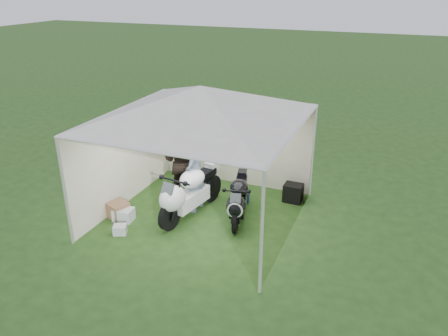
{
  "coord_description": "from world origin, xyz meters",
  "views": [
    {
      "loc": [
        3.73,
        -7.83,
        4.95
      ],
      "look_at": [
        0.37,
        0.35,
        1.12
      ],
      "focal_mm": 35.0,
      "sensor_mm": 36.0,
      "label": 1
    }
  ],
  "objects": [
    {
      "name": "paddock_stand",
      "position": [
        0.57,
        1.01,
        0.13
      ],
      "size": [
        0.39,
        0.3,
        0.26
      ],
      "primitive_type": "cube",
      "rotation": [
        0.0,
        0.0,
        0.25
      ],
      "color": "#212EBA",
      "rests_on": "ground"
    },
    {
      "name": "ground",
      "position": [
        0.0,
        0.0,
        0.0
      ],
      "size": [
        80.0,
        80.0,
        0.0
      ],
      "primitive_type": "plane",
      "color": "#224017",
      "rests_on": "ground"
    },
    {
      "name": "canopy_tent",
      "position": [
        -0.0,
        0.03,
        2.58
      ],
      "size": [
        5.66,
        5.66,
        3.0
      ],
      "color": "silver",
      "rests_on": "ground"
    },
    {
      "name": "crate_1",
      "position": [
        -1.75,
        -0.75,
        0.18
      ],
      "size": [
        0.52,
        0.52,
        0.36
      ],
      "primitive_type": "cube",
      "rotation": [
        0.0,
        0.0,
        -0.36
      ],
      "color": "brown",
      "rests_on": "ground"
    },
    {
      "name": "motorcycle_black",
      "position": [
        0.78,
        0.2,
        0.51
      ],
      "size": [
        0.72,
        1.83,
        0.91
      ],
      "rotation": [
        0.0,
        0.0,
        0.25
      ],
      "color": "black",
      "rests_on": "ground"
    },
    {
      "name": "motorcycle_white",
      "position": [
        -0.31,
        -0.1,
        0.61
      ],
      "size": [
        0.73,
        2.22,
        1.1
      ],
      "rotation": [
        0.0,
        0.0,
        -0.17
      ],
      "color": "black",
      "rests_on": "ground"
    },
    {
      "name": "crate_0",
      "position": [
        -1.57,
        -0.82,
        0.14
      ],
      "size": [
        0.46,
        0.37,
        0.28
      ],
      "primitive_type": "cube",
      "rotation": [
        0.0,
        0.0,
        0.11
      ],
      "color": "silver",
      "rests_on": "ground"
    },
    {
      "name": "crate_2",
      "position": [
        -1.31,
        -1.33,
        0.1
      ],
      "size": [
        0.34,
        0.32,
        0.2
      ],
      "primitive_type": "cube",
      "rotation": [
        0.0,
        0.0,
        0.44
      ],
      "color": "silver",
      "rests_on": "ground"
    },
    {
      "name": "equipment_box",
      "position": [
        1.7,
        1.51,
        0.22
      ],
      "size": [
        0.45,
        0.36,
        0.44
      ],
      "primitive_type": "cube",
      "rotation": [
        0.0,
        0.0,
        -0.02
      ],
      "color": "black",
      "rests_on": "ground"
    },
    {
      "name": "person_dark_jacket",
      "position": [
        -0.82,
        0.64,
        1.0
      ],
      "size": [
        1.02,
        0.82,
        2.0
      ],
      "primitive_type": "imported",
      "rotation": [
        0.0,
        0.0,
        3.21
      ],
      "color": "black",
      "rests_on": "ground"
    },
    {
      "name": "person_blue_jacket",
      "position": [
        -0.29,
        0.26,
        0.89
      ],
      "size": [
        0.44,
        0.66,
        1.79
      ],
      "primitive_type": "imported",
      "rotation": [
        0.0,
        0.0,
        -1.55
      ],
      "color": "slate",
      "rests_on": "ground"
    }
  ]
}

